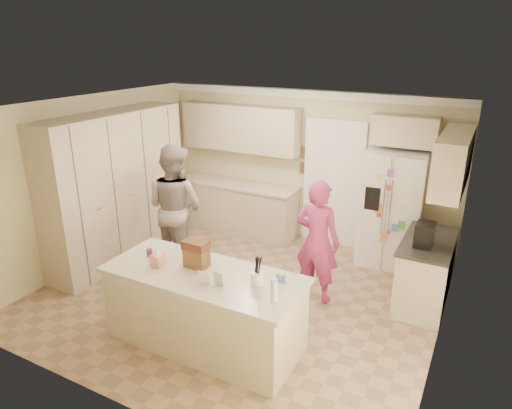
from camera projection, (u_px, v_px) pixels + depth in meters
The scene contains 41 objects.
floor at pixel (238, 295), 6.39m from camera, with size 5.20×4.60×0.02m, color #9B7B5C.
ceiling at pixel (235, 106), 5.49m from camera, with size 5.20×4.60×0.02m, color white.
wall_back at pixel (304, 166), 7.86m from camera, with size 5.20×0.02×2.60m, color beige.
wall_front at pixel (105, 289), 4.03m from camera, with size 5.20×0.02×2.60m, color beige.
wall_left at pixel (92, 180), 7.09m from camera, with size 0.02×4.60×2.60m, color beige.
wall_right at pixel (451, 248), 4.80m from camera, with size 0.02×4.60×2.60m, color beige.
crown_back at pixel (306, 94), 7.40m from camera, with size 5.20×0.08×0.12m, color white.
pantry_bank at pixel (117, 187), 7.16m from camera, with size 0.60×2.60×2.35m, color #C7B19B.
back_base_cab at pixel (238, 208), 8.40m from camera, with size 2.20×0.60×0.88m, color #C7B19B.
back_countertop at pixel (237, 184), 8.24m from camera, with size 2.24×0.63×0.04m, color beige.
back_upper_cab at pixel (240, 128), 8.01m from camera, with size 2.20×0.35×0.80m, color #C7B19B.
doorway_opening at pixel (333, 185), 7.68m from camera, with size 0.90×0.06×2.10m, color black.
doorway_casing at pixel (332, 186), 7.65m from camera, with size 1.02×0.03×2.22m, color white.
wall_frame_upper at pixel (305, 153), 7.73m from camera, with size 0.15×0.02×0.20m, color brown.
wall_frame_lower at pixel (304, 168), 7.83m from camera, with size 0.15×0.02×0.20m, color brown.
refrigerator at pixel (391, 209), 7.03m from camera, with size 0.90×0.70×1.80m, color white.
fridge_seam at pixel (386, 217), 6.73m from camera, with size 0.01×0.02×1.78m, color gray.
fridge_dispenser at pixel (372, 199), 6.74m from camera, with size 0.22×0.03×0.35m, color black.
fridge_handle_l at pixel (383, 207), 6.69m from camera, with size 0.02×0.02×0.85m, color silver.
fridge_handle_r at pixel (390, 208), 6.65m from camera, with size 0.02×0.02×0.85m, color silver.
over_fridge_cab at pixel (405, 131), 6.71m from camera, with size 0.95×0.35×0.45m, color #C7B19B.
right_base_cab at pixel (425, 273), 6.06m from camera, with size 0.60×1.20×0.88m, color #C7B19B.
right_countertop at pixel (429, 242), 5.90m from camera, with size 0.63×1.24×0.04m, color #2D2B28.
right_upper_cab at pixel (454, 161), 5.65m from camera, with size 0.35×1.50×0.70m, color #C7B19B.
coffee_maker at pixel (425, 235), 5.70m from camera, with size 0.22×0.28×0.30m, color black.
island_base at pixel (205, 310), 5.24m from camera, with size 2.20×0.90×0.88m, color #C7B19B.
island_top at pixel (203, 275), 5.08m from camera, with size 2.28×0.96×0.05m, color beige.
utensil_crock at pixel (257, 278), 4.80m from camera, with size 0.13×0.13×0.15m, color white.
tissue_box at pixel (158, 260), 5.21m from camera, with size 0.13×0.13×0.14m, color #EA8681.
tissue_plume at pixel (157, 252), 5.17m from camera, with size 0.08×0.08×0.08m, color white.
dollhouse_body at pixel (197, 257), 5.18m from camera, with size 0.26×0.18×0.22m, color brown.
dollhouse_roof at pixel (196, 245), 5.13m from camera, with size 0.28×0.20×0.10m, color #592D1E.
jam_jar at pixel (150, 253), 5.45m from camera, with size 0.07×0.07×0.09m, color #59263F.
greeting_card_a at pixel (204, 277), 4.81m from camera, with size 0.12×0.01×0.16m, color white.
greeting_card_b at pixel (218, 279), 4.79m from camera, with size 0.12×0.01×0.16m, color silver.
water_bottle at pixel (274, 290), 4.49m from camera, with size 0.07×0.07×0.24m, color silver.
shaker_salt at pixel (278, 278), 4.88m from camera, with size 0.05×0.05×0.09m, color #4961A9.
shaker_pepper at pixel (284, 279), 4.85m from camera, with size 0.05×0.05×0.09m, color #4961A9.
teen_boy at pixel (175, 207), 6.92m from camera, with size 0.94×0.73×1.93m, color gray.
teen_girl at pixel (317, 242), 6.03m from camera, with size 0.62×0.41×1.70m, color #B03291.
fridge_magnets at pixel (386, 217), 6.73m from camera, with size 0.76×0.02×1.44m, color tan, non-canonical shape.
Camera 1 is at (2.83, -4.80, 3.38)m, focal length 32.00 mm.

